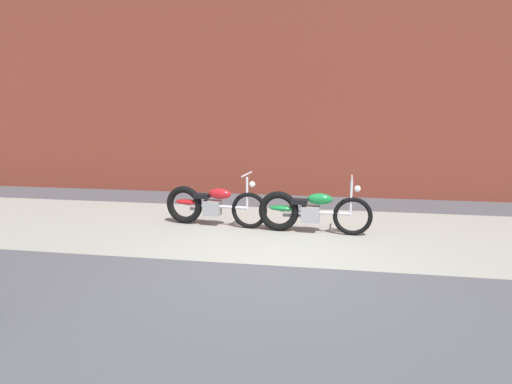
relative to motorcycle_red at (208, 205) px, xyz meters
The scene contains 5 objects.
ground_plane 2.36m from the motorcycle_red, 54.67° to the right, with size 80.00×80.00×0.00m, color #47474C.
sidewalk_slab 1.41m from the motorcycle_red, ahead, with size 36.00×3.50×0.01m, color gray.
brick_building_wall 4.25m from the motorcycle_red, 67.84° to the left, with size 36.00×0.50×5.42m, color brown.
motorcycle_red is the anchor object (origin of this frame).
motorcycle_green 1.85m from the motorcycle_red, ahead, with size 2.01×0.58×1.03m.
Camera 1 is at (0.79, -5.53, 2.16)m, focal length 29.34 mm.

